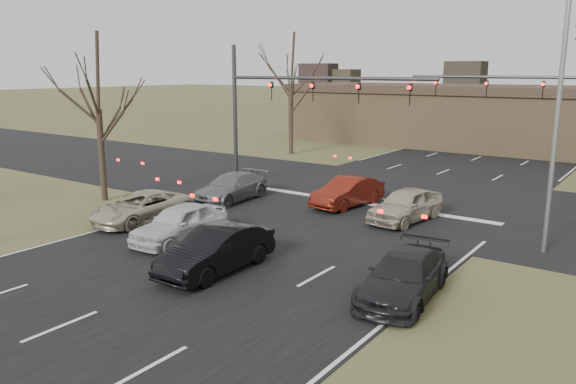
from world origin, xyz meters
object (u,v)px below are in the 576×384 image
object	(u,v)px
car_white_sedan	(180,223)
car_black_hatch	(216,250)
mast_arm_near	(281,99)
car_red_ahead	(348,192)
car_silver_suv	(141,207)
building	(529,119)
mast_arm_far	(548,99)
car_charcoal_sedan	(404,276)
streetlight_right_near	(553,100)
car_silver_ahead	(406,205)
car_grey_ahead	(231,187)

from	to	relation	value
car_white_sedan	car_black_hatch	size ratio (longest dim) A/B	0.95
mast_arm_near	car_red_ahead	world-z (taller)	mast_arm_near
car_silver_suv	car_black_hatch	xyz separation A→B (m)	(7.00, -2.73, 0.09)
mast_arm_near	car_black_hatch	world-z (taller)	mast_arm_near
car_red_ahead	building	bearing A→B (deg)	91.64
mast_arm_far	car_silver_suv	distance (m)	23.08
car_black_hatch	car_red_ahead	xyz separation A→B (m)	(-1.00, 10.61, -0.04)
car_silver_suv	car_white_sedan	bearing A→B (deg)	-16.59
car_charcoal_sedan	car_white_sedan	bearing A→B (deg)	172.92
car_red_ahead	mast_arm_far	bearing A→B (deg)	65.65
car_silver_suv	mast_arm_near	bearing A→B (deg)	81.75
car_black_hatch	mast_arm_far	bearing A→B (deg)	73.77
car_black_hatch	car_charcoal_sedan	bearing A→B (deg)	13.21
mast_arm_far	streetlight_right_near	xyz separation A→B (m)	(2.64, -13.00, 0.57)
car_black_hatch	car_charcoal_sedan	xyz separation A→B (m)	(6.00, 1.57, -0.09)
car_black_hatch	car_red_ahead	bearing A→B (deg)	93.95
car_black_hatch	car_red_ahead	world-z (taller)	car_black_hatch
car_silver_ahead	car_white_sedan	bearing A→B (deg)	-119.79
mast_arm_near	car_black_hatch	xyz separation A→B (m)	(5.73, -11.52, -4.32)
building	car_silver_ahead	distance (m)	26.96
building	car_red_ahead	size ratio (longest dim) A/B	9.75
car_charcoal_sedan	car_red_ahead	xyz separation A→B (m)	(-7.00, 9.04, 0.05)
mast_arm_near	streetlight_right_near	size ratio (longest dim) A/B	1.21
car_grey_ahead	streetlight_right_near	bearing A→B (deg)	-3.11
car_white_sedan	car_charcoal_sedan	bearing A→B (deg)	-2.75
car_silver_ahead	car_red_ahead	bearing A→B (deg)	171.70
streetlight_right_near	car_silver_suv	distance (m)	17.10
streetlight_right_near	car_white_sedan	size ratio (longest dim) A/B	2.30
car_charcoal_sedan	car_red_ahead	bearing A→B (deg)	121.33
car_red_ahead	car_silver_ahead	xyz separation A→B (m)	(3.50, -0.96, 0.03)
building	car_white_sedan	distance (m)	35.24
streetlight_right_near	car_silver_ahead	xyz separation A→B (m)	(-5.82, 1.13, -4.84)
building	mast_arm_far	xyz separation A→B (m)	(4.18, -15.00, 2.35)
mast_arm_near	car_charcoal_sedan	xyz separation A→B (m)	(11.73, -9.95, -4.41)
building	car_grey_ahead	distance (m)	29.47
car_red_ahead	car_silver_ahead	world-z (taller)	car_silver_ahead
building	mast_arm_near	distance (m)	26.14
car_silver_ahead	streetlight_right_near	bearing A→B (deg)	-3.95
mast_arm_far	car_silver_suv	bearing A→B (deg)	-124.02
car_silver_suv	car_red_ahead	distance (m)	9.91
car_silver_suv	car_silver_ahead	bearing A→B (deg)	36.05
building	car_white_sedan	bearing A→B (deg)	-98.12
building	car_grey_ahead	bearing A→B (deg)	-105.82
mast_arm_near	building	bearing A→B (deg)	73.87
car_charcoal_sedan	streetlight_right_near	bearing A→B (deg)	65.10
mast_arm_near	car_grey_ahead	bearing A→B (deg)	-103.41
mast_arm_near	car_silver_ahead	xyz separation A→B (m)	(8.23, -1.87, -4.33)
mast_arm_far	car_charcoal_sedan	distance (m)	20.42
car_white_sedan	car_black_hatch	world-z (taller)	car_black_hatch
mast_arm_far	car_grey_ahead	distance (m)	18.55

